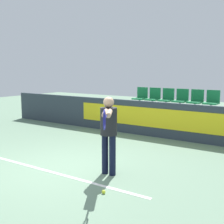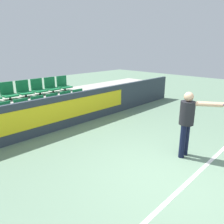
% 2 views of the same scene
% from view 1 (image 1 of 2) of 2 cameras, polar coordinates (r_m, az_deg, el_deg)
% --- Properties ---
extents(ground_plane, '(30.00, 30.00, 0.00)m').
position_cam_1_polar(ground_plane, '(6.72, -9.45, -10.19)').
color(ground_plane, slate).
extents(court_baseline, '(4.57, 0.08, 0.01)m').
position_cam_1_polar(court_baseline, '(6.55, -11.06, -10.69)').
color(court_baseline, white).
rests_on(court_baseline, ground).
extents(barrier_wall, '(12.06, 0.14, 1.07)m').
position_cam_1_polar(barrier_wall, '(9.68, 6.95, -1.23)').
color(barrier_wall, '#2D3842').
rests_on(barrier_wall, ground).
extents(bleacher_tier_front, '(11.66, 1.02, 0.40)m').
position_cam_1_polar(bleacher_tier_front, '(10.26, 8.48, -2.65)').
color(bleacher_tier_front, '#ADA89E').
rests_on(bleacher_tier_front, ground).
extents(bleacher_tier_middle, '(11.66, 1.02, 0.81)m').
position_cam_1_polar(bleacher_tier_middle, '(11.13, 10.87, -0.81)').
color(bleacher_tier_middle, '#ADA89E').
rests_on(bleacher_tier_middle, ground).
extents(stadium_chair_0, '(0.44, 0.46, 0.57)m').
position_cam_1_polar(stadium_chair_0, '(10.96, 2.58, 0.40)').
color(stadium_chair_0, '#333333').
rests_on(stadium_chair_0, bleacher_tier_front).
extents(stadium_chair_1, '(0.44, 0.46, 0.57)m').
position_cam_1_polar(stadium_chair_1, '(10.68, 5.00, 0.18)').
color(stadium_chair_1, '#333333').
rests_on(stadium_chair_1, bleacher_tier_front).
extents(stadium_chair_2, '(0.44, 0.46, 0.57)m').
position_cam_1_polar(stadium_chair_2, '(10.43, 7.55, -0.06)').
color(stadium_chair_2, '#333333').
rests_on(stadium_chair_2, bleacher_tier_front).
extents(stadium_chair_3, '(0.44, 0.46, 0.57)m').
position_cam_1_polar(stadium_chair_3, '(10.19, 10.21, -0.30)').
color(stadium_chair_3, '#333333').
rests_on(stadium_chair_3, bleacher_tier_front).
extents(stadium_chair_4, '(0.44, 0.46, 0.57)m').
position_cam_1_polar(stadium_chair_4, '(9.98, 13.00, -0.56)').
color(stadium_chair_4, '#333333').
rests_on(stadium_chair_4, bleacher_tier_front).
extents(stadium_chair_5, '(0.44, 0.46, 0.57)m').
position_cam_1_polar(stadium_chair_5, '(9.79, 15.90, -0.82)').
color(stadium_chair_5, '#333333').
rests_on(stadium_chair_5, bleacher_tier_front).
extents(stadium_chair_6, '(0.44, 0.46, 0.57)m').
position_cam_1_polar(stadium_chair_6, '(11.78, 5.28, 2.89)').
color(stadium_chair_6, '#333333').
rests_on(stadium_chair_6, bleacher_tier_middle).
extents(stadium_chair_7, '(0.44, 0.46, 0.57)m').
position_cam_1_polar(stadium_chair_7, '(11.52, 7.59, 2.74)').
color(stadium_chair_7, '#333333').
rests_on(stadium_chair_7, bleacher_tier_middle).
extents(stadium_chair_8, '(0.44, 0.46, 0.57)m').
position_cam_1_polar(stadium_chair_8, '(11.29, 10.00, 2.57)').
color(stadium_chair_8, '#333333').
rests_on(stadium_chair_8, bleacher_tier_middle).
extents(stadium_chair_9, '(0.44, 0.46, 0.57)m').
position_cam_1_polar(stadium_chair_9, '(11.07, 12.51, 2.40)').
color(stadium_chair_9, '#333333').
rests_on(stadium_chair_9, bleacher_tier_middle).
extents(stadium_chair_10, '(0.44, 0.46, 0.57)m').
position_cam_1_polar(stadium_chair_10, '(10.87, 15.11, 2.21)').
color(stadium_chair_10, '#333333').
rests_on(stadium_chair_10, bleacher_tier_middle).
extents(stadium_chair_11, '(0.44, 0.46, 0.57)m').
position_cam_1_polar(stadium_chair_11, '(10.70, 17.80, 2.02)').
color(stadium_chair_11, '#333333').
rests_on(stadium_chair_11, bleacher_tier_middle).
extents(tennis_player, '(0.89, 1.29, 1.54)m').
position_cam_1_polar(tennis_player, '(6.00, -0.65, -2.89)').
color(tennis_player, black).
rests_on(tennis_player, ground).
extents(tennis_ball, '(0.07, 0.07, 0.07)m').
position_cam_1_polar(tennis_ball, '(5.39, -1.55, -14.39)').
color(tennis_ball, '#CCDB33').
rests_on(tennis_ball, ground).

